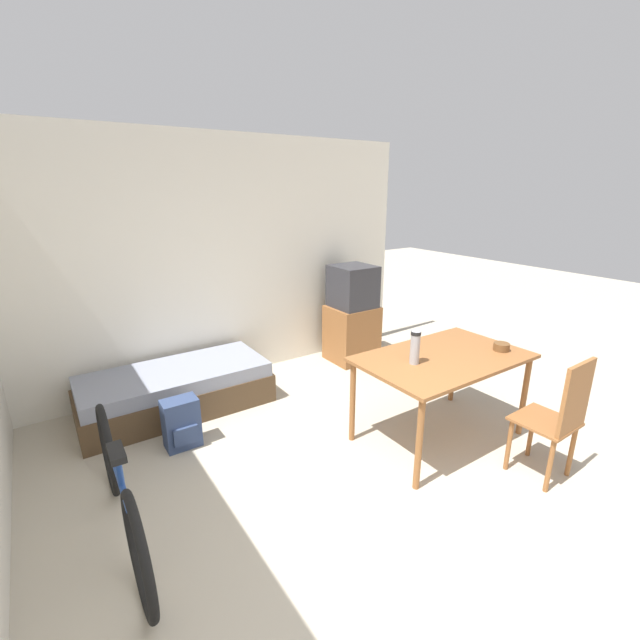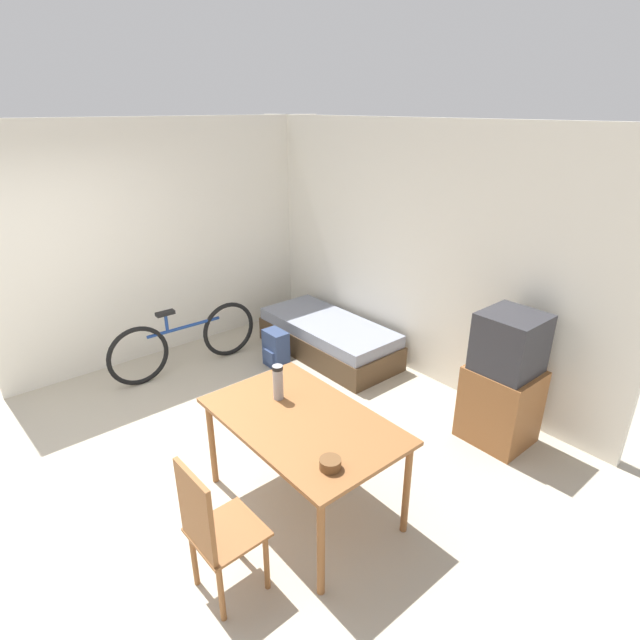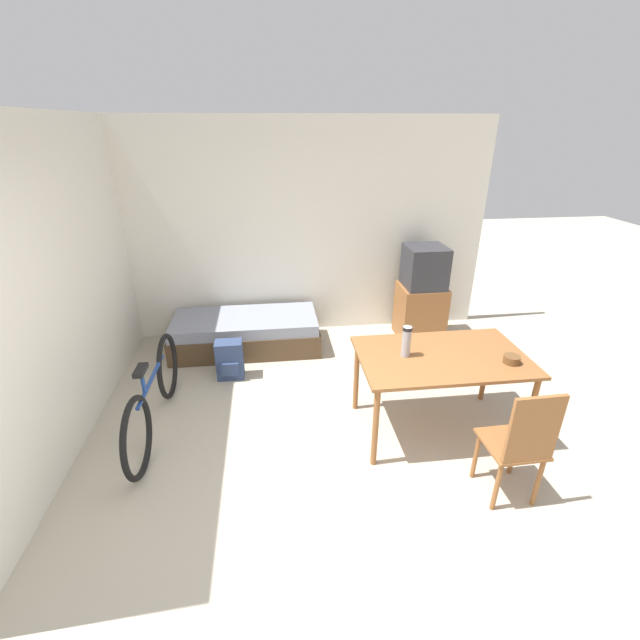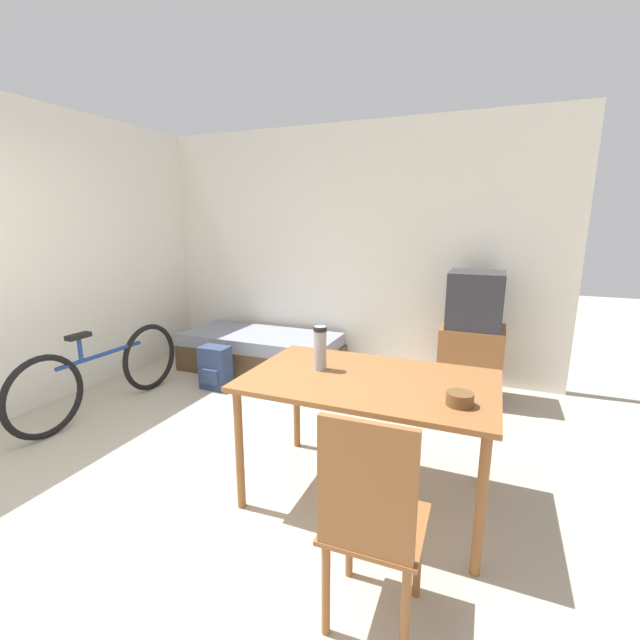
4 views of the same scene
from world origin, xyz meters
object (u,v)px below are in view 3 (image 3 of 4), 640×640
at_px(backpack, 230,360).
at_px(wooden_chair, 521,442).
at_px(daybed, 246,333).
at_px(thermos_flask, 406,340).
at_px(bicycle, 154,396).
at_px(tv, 422,295).
at_px(dining_table, 441,363).
at_px(mate_bowl, 512,359).

bearing_deg(backpack, wooden_chair, -42.39).
xyz_separation_m(daybed, wooden_chair, (2.04, -2.68, 0.33)).
bearing_deg(thermos_flask, bicycle, 172.67).
xyz_separation_m(tv, wooden_chair, (-0.22, -2.74, -0.04)).
height_order(dining_table, wooden_chair, wooden_chair).
distance_m(daybed, bicycle, 1.67).
bearing_deg(tv, backpack, -163.13).
bearing_deg(wooden_chair, daybed, 127.35).
xyz_separation_m(bicycle, thermos_flask, (2.22, -0.29, 0.58)).
distance_m(mate_bowl, backpack, 2.85).
relative_size(daybed, wooden_chair, 1.82).
height_order(daybed, tv, tv).
bearing_deg(daybed, bicycle, -117.22).
bearing_deg(mate_bowl, dining_table, 159.50).
height_order(thermos_flask, backpack, thermos_flask).
relative_size(dining_table, thermos_flask, 5.23).
height_order(daybed, dining_table, dining_table).
distance_m(dining_table, mate_bowl, 0.57).
xyz_separation_m(dining_table, thermos_flask, (-0.32, 0.03, 0.23)).
relative_size(daybed, backpack, 4.10).
xyz_separation_m(thermos_flask, mate_bowl, (0.84, -0.22, -0.12)).
relative_size(tv, mate_bowl, 9.11).
bearing_deg(daybed, wooden_chair, -52.65).
bearing_deg(mate_bowl, wooden_chair, -110.56).
bearing_deg(dining_table, wooden_chair, -73.35).
distance_m(thermos_flask, mate_bowl, 0.88).
relative_size(wooden_chair, bicycle, 0.56).
distance_m(thermos_flask, backpack, 2.07).
xyz_separation_m(dining_table, bicycle, (-2.54, 0.31, -0.35)).
relative_size(bicycle, mate_bowl, 13.16).
bearing_deg(mate_bowl, backpack, 151.76).
bearing_deg(mate_bowl, thermos_flask, 165.23).
xyz_separation_m(bicycle, backpack, (0.61, 0.81, -0.13)).
bearing_deg(wooden_chair, thermos_flask, 122.83).
xyz_separation_m(wooden_chair, bicycle, (-2.80, 1.19, -0.20)).
bearing_deg(wooden_chair, bicycle, 156.93).
height_order(wooden_chair, thermos_flask, thermos_flask).
bearing_deg(wooden_chair, mate_bowl, 69.44).
distance_m(tv, wooden_chair, 2.75).
bearing_deg(bicycle, tv, 27.03).
bearing_deg(daybed, mate_bowl, -40.87).
bearing_deg(backpack, tv, 16.87).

